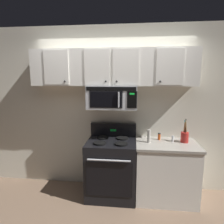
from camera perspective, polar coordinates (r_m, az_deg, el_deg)
ground_plane at (r=3.11m, az=-1.11°, el=-27.04°), size 8.00×8.00×0.00m
back_wall at (r=3.31m, az=0.57°, el=0.88°), size 5.20×0.10×2.70m
stove_range at (r=3.23m, az=-0.13°, el=-15.83°), size 0.76×0.69×1.12m
over_range_microwave at (r=3.04m, az=0.10°, el=4.35°), size 0.76×0.43×0.35m
upper_cabinets at (r=3.06m, az=0.17°, el=12.82°), size 2.50×0.36×0.55m
counter_segment at (r=3.26m, az=15.33°, el=-16.21°), size 0.93×0.65×0.90m
utensil_crock_red at (r=3.19m, az=20.45°, el=-6.68°), size 0.12×0.12×0.36m
salt_shaker at (r=3.17m, az=17.33°, el=-7.48°), size 0.04×0.04×0.09m
pepper_mill at (r=3.03m, az=10.74°, el=-6.95°), size 0.05×0.05×0.20m
spice_jar at (r=3.21m, az=13.61°, el=-6.95°), size 0.04×0.04×0.11m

